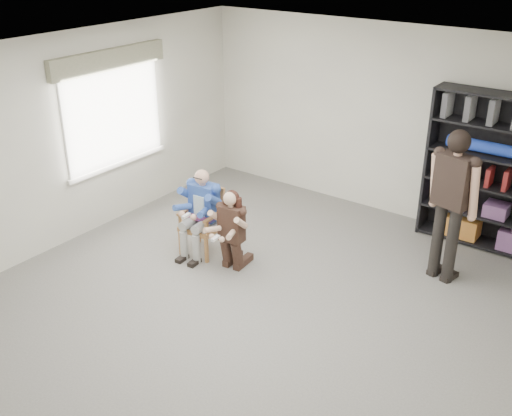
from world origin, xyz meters
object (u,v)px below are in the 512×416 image
Objects in this scene: seated_man at (201,212)px; kneeling_woman at (230,231)px; armchair at (202,222)px; bookshelf at (495,174)px; standing_man at (450,208)px.

seated_man is 1.09× the size of kneeling_woman.
armchair is 0.43× the size of bookshelf.
standing_man is at bearing 18.83° from seated_man.
armchair is 0.14m from seated_man.
armchair is 0.48× the size of standing_man.
standing_man reaches higher than kneeling_woman.
seated_man is at bearing 0.00° from armchair.
standing_man reaches higher than armchair.
seated_man is at bearing 163.21° from kneeling_woman.
kneeling_woman is 3.53m from bookshelf.
kneeling_woman is 0.51× the size of bookshelf.
kneeling_woman is (0.58, -0.12, 0.09)m from armchair.
armchair is 0.77× the size of seated_man.
bookshelf reaches higher than kneeling_woman.
seated_man reaches higher than kneeling_woman.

